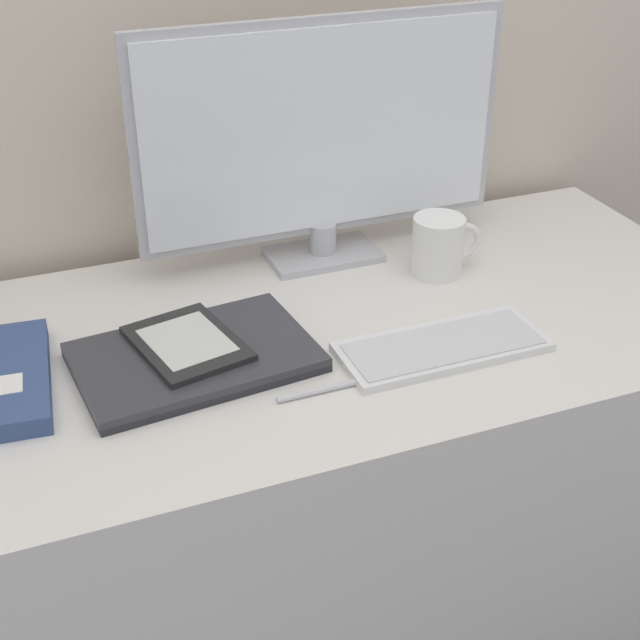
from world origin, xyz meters
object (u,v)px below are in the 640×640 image
object	(u,v)px
keyboard	(442,347)
monitor	(323,138)
coffee_mug	(439,246)
laptop	(195,357)
pen	(328,389)
ereader	(187,343)

from	to	relation	value
keyboard	monitor	bearing A→B (deg)	98.24
keyboard	coffee_mug	world-z (taller)	coffee_mug
laptop	pen	xyz separation A→B (m)	(0.14, -0.13, -0.01)
ereader	pen	world-z (taller)	ereader
ereader	pen	bearing A→B (deg)	-43.38
laptop	ereader	world-z (taller)	ereader
monitor	pen	world-z (taller)	monitor
ereader	coffee_mug	bearing A→B (deg)	13.41
laptop	keyboard	bearing A→B (deg)	-15.83
monitor	coffee_mug	world-z (taller)	monitor
ereader	laptop	bearing A→B (deg)	-69.59
laptop	ereader	xyz separation A→B (m)	(-0.01, 0.02, 0.02)
monitor	pen	size ratio (longest dim) A/B	4.33
monitor	laptop	xyz separation A→B (m)	(-0.28, -0.24, -0.20)
keyboard	pen	xyz separation A→B (m)	(-0.19, -0.03, -0.00)
laptop	ereader	bearing A→B (deg)	110.41
keyboard	laptop	size ratio (longest dim) A/B	0.88
laptop	coffee_mug	xyz separation A→B (m)	(0.44, 0.12, 0.04)
keyboard	laptop	distance (m)	0.34
laptop	pen	bearing A→B (deg)	-41.21
laptop	pen	world-z (taller)	laptop
keyboard	ereader	xyz separation A→B (m)	(-0.34, 0.11, 0.02)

